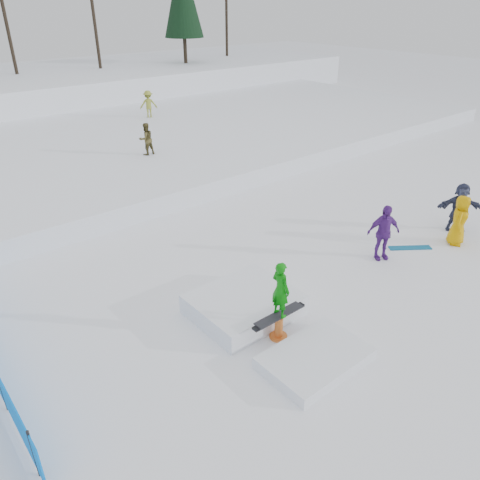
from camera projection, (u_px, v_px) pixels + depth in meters
ground at (273, 309)px, 12.51m from camera, size 120.00×120.00×0.00m
snow_midrise at (54, 155)px, 23.26m from camera, size 50.00×18.00×0.80m
walker_olive at (146, 139)px, 21.69m from camera, size 0.73×0.58×1.48m
walker_ygreen at (148, 104)px, 28.47m from camera, size 1.18×0.98×1.58m
spectator_purple at (383, 232)px, 14.52m from camera, size 1.14×0.90×1.81m
spectator_yellow at (459, 220)px, 15.41m from camera, size 0.99×0.84×1.72m
spectator_dark at (459, 207)px, 16.33m from camera, size 1.53×1.49×1.74m
loose_board_teal at (410, 248)px, 15.50m from camera, size 1.29×1.06×0.03m
jib_rail_feature at (263, 316)px, 11.71m from camera, size 2.60×4.40×2.11m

